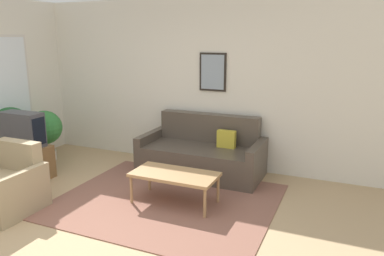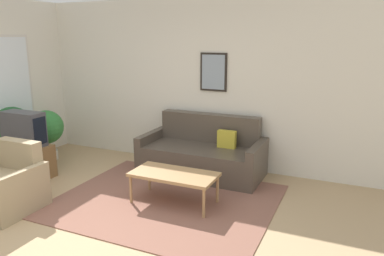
{
  "view_description": "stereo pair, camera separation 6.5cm",
  "coord_description": "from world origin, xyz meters",
  "px_view_note": "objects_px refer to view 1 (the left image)",
  "views": [
    {
      "loc": [
        2.54,
        -2.79,
        2.09
      ],
      "look_at": [
        0.52,
        1.86,
        0.85
      ],
      "focal_mm": 35.0,
      "sensor_mm": 36.0,
      "label": 1
    },
    {
      "loc": [
        2.6,
        -2.77,
        2.09
      ],
      "look_at": [
        0.52,
        1.86,
        0.85
      ],
      "focal_mm": 35.0,
      "sensor_mm": 36.0,
      "label": 2
    }
  ],
  "objects_px": {
    "potted_plant_tall": "(11,130)",
    "couch": "(203,154)",
    "tv": "(22,129)",
    "armchair": "(4,188)",
    "coffee_table": "(175,176)"
  },
  "relations": [
    {
      "from": "couch",
      "to": "tv",
      "type": "relative_size",
      "value": 2.81
    },
    {
      "from": "potted_plant_tall",
      "to": "couch",
      "type": "bearing_deg",
      "value": 20.78
    },
    {
      "from": "couch",
      "to": "armchair",
      "type": "xyz_separation_m",
      "value": [
        -1.75,
        -2.16,
        -0.02
      ]
    },
    {
      "from": "coffee_table",
      "to": "tv",
      "type": "bearing_deg",
      "value": -178.29
    },
    {
      "from": "coffee_table",
      "to": "armchair",
      "type": "bearing_deg",
      "value": -151.39
    },
    {
      "from": "potted_plant_tall",
      "to": "armchair",
      "type": "bearing_deg",
      "value": -45.68
    },
    {
      "from": "couch",
      "to": "coffee_table",
      "type": "xyz_separation_m",
      "value": [
        0.08,
        -1.16,
        0.07
      ]
    },
    {
      "from": "tv",
      "to": "armchair",
      "type": "height_order",
      "value": "tv"
    },
    {
      "from": "armchair",
      "to": "potted_plant_tall",
      "type": "relative_size",
      "value": 0.8
    },
    {
      "from": "armchair",
      "to": "coffee_table",
      "type": "bearing_deg",
      "value": 32.77
    },
    {
      "from": "coffee_table",
      "to": "tv",
      "type": "height_order",
      "value": "tv"
    },
    {
      "from": "coffee_table",
      "to": "potted_plant_tall",
      "type": "xyz_separation_m",
      "value": [
        -2.9,
        0.09,
        0.29
      ]
    },
    {
      "from": "armchair",
      "to": "potted_plant_tall",
      "type": "xyz_separation_m",
      "value": [
        -1.07,
        1.09,
        0.39
      ]
    },
    {
      "from": "armchair",
      "to": "couch",
      "type": "bearing_deg",
      "value": 55.22
    },
    {
      "from": "couch",
      "to": "tv",
      "type": "xyz_separation_m",
      "value": [
        -2.39,
        -1.24,
        0.45
      ]
    }
  ]
}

